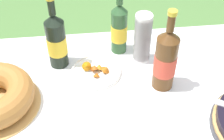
{
  "coord_description": "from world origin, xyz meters",
  "views": [
    {
      "loc": [
        -0.16,
        -0.79,
        1.66
      ],
      "look_at": [
        -0.05,
        0.12,
        0.83
      ],
      "focal_mm": 50.0,
      "sensor_mm": 36.0,
      "label": 1
    }
  ],
  "objects_px": {
    "cider_bottle_amber": "(166,60)",
    "snack_plate_left": "(96,71)",
    "cider_bottle_green": "(118,28)",
    "cup_stack": "(143,38)",
    "juice_bottle_red": "(56,41)"
  },
  "relations": [
    {
      "from": "snack_plate_left",
      "to": "juice_bottle_red",
      "type": "bearing_deg",
      "value": 152.25
    },
    {
      "from": "cup_stack",
      "to": "snack_plate_left",
      "type": "distance_m",
      "value": 0.24
    },
    {
      "from": "cider_bottle_green",
      "to": "snack_plate_left",
      "type": "xyz_separation_m",
      "value": [
        -0.11,
        -0.15,
        -0.11
      ]
    },
    {
      "from": "cider_bottle_amber",
      "to": "cup_stack",
      "type": "bearing_deg",
      "value": 108.39
    },
    {
      "from": "cup_stack",
      "to": "juice_bottle_red",
      "type": "distance_m",
      "value": 0.36
    },
    {
      "from": "cider_bottle_green",
      "to": "cider_bottle_amber",
      "type": "height_order",
      "value": "cider_bottle_amber"
    },
    {
      "from": "cup_stack",
      "to": "snack_plate_left",
      "type": "relative_size",
      "value": 1.07
    },
    {
      "from": "cider_bottle_green",
      "to": "cider_bottle_amber",
      "type": "bearing_deg",
      "value": -58.82
    },
    {
      "from": "cider_bottle_amber",
      "to": "snack_plate_left",
      "type": "xyz_separation_m",
      "value": [
        -0.26,
        0.1,
        -0.12
      ]
    },
    {
      "from": "cider_bottle_green",
      "to": "snack_plate_left",
      "type": "height_order",
      "value": "cider_bottle_green"
    },
    {
      "from": "cup_stack",
      "to": "snack_plate_left",
      "type": "height_order",
      "value": "cup_stack"
    },
    {
      "from": "cider_bottle_green",
      "to": "juice_bottle_red",
      "type": "bearing_deg",
      "value": -166.12
    },
    {
      "from": "cider_bottle_amber",
      "to": "juice_bottle_red",
      "type": "distance_m",
      "value": 0.45
    },
    {
      "from": "cider_bottle_green",
      "to": "juice_bottle_red",
      "type": "height_order",
      "value": "juice_bottle_red"
    },
    {
      "from": "cider_bottle_amber",
      "to": "snack_plate_left",
      "type": "height_order",
      "value": "cider_bottle_amber"
    }
  ]
}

